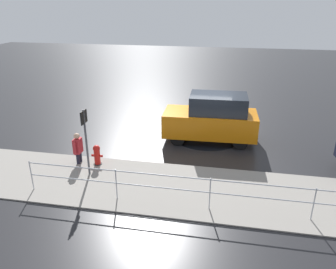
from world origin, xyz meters
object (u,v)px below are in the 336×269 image
moving_hatchback (212,118)px  fire_hydrant (97,155)px  pedestrian (78,147)px  sign_post (85,133)px

moving_hatchback → fire_hydrant: moving_hatchback is taller
moving_hatchback → fire_hydrant: bearing=37.8°
moving_hatchback → pedestrian: 5.63m
fire_hydrant → pedestrian: bearing=0.0°
moving_hatchback → sign_post: (3.98, 3.83, 0.55)m
moving_hatchback → pedestrian: moving_hatchback is taller
fire_hydrant → pedestrian: (0.72, 0.00, 0.28)m
pedestrian → sign_post: 1.37m
moving_hatchback → pedestrian: size_ratio=3.24×
fire_hydrant → sign_post: (0.00, 0.75, 1.18)m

